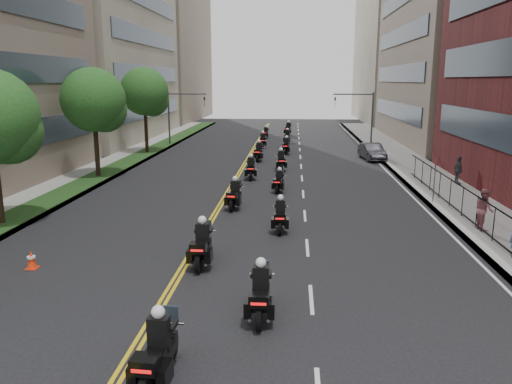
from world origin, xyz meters
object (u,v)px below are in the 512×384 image
(motorcycle_6, at_px, (251,169))
(pedestrian_c, at_px, (458,170))
(motorcycle_11, at_px, (287,137))
(motorcycle_12, at_px, (266,133))
(motorcycle_0, at_px, (158,354))
(motorcycle_10, at_px, (263,141))
(motorcycle_3, at_px, (280,217))
(parked_sedan, at_px, (372,152))
(motorcycle_9, at_px, (286,147))
(motorcycle_8, at_px, (259,153))
(motorcycle_7, at_px, (281,161))
(pedestrian_b, at_px, (484,209))
(traffic_cone, at_px, (31,260))
(motorcycle_4, at_px, (235,196))
(motorcycle_13, at_px, (288,130))
(motorcycle_5, at_px, (279,182))
(motorcycle_2, at_px, (202,246))
(motorcycle_1, at_px, (261,295))

(motorcycle_6, height_order, pedestrian_c, pedestrian_c)
(motorcycle_11, distance_m, motorcycle_12, 4.95)
(motorcycle_0, bearing_deg, motorcycle_10, 93.89)
(motorcycle_3, relative_size, parked_sedan, 0.52)
(motorcycle_0, height_order, motorcycle_6, motorcycle_0)
(motorcycle_9, bearing_deg, motorcycle_8, -111.51)
(motorcycle_7, height_order, pedestrian_b, pedestrian_b)
(motorcycle_11, bearing_deg, motorcycle_12, 125.88)
(motorcycle_6, relative_size, motorcycle_11, 1.07)
(motorcycle_8, relative_size, traffic_cone, 3.67)
(motorcycle_11, distance_m, traffic_cone, 39.10)
(motorcycle_4, relative_size, motorcycle_11, 1.06)
(motorcycle_4, distance_m, motorcycle_13, 36.57)
(motorcycle_5, bearing_deg, motorcycle_0, -88.21)
(motorcycle_7, height_order, motorcycle_9, motorcycle_7)
(motorcycle_5, relative_size, motorcycle_13, 0.82)
(motorcycle_13, bearing_deg, pedestrian_b, -69.32)
(pedestrian_c, bearing_deg, traffic_cone, 121.14)
(motorcycle_2, bearing_deg, motorcycle_9, 84.31)
(motorcycle_8, relative_size, pedestrian_b, 1.32)
(motorcycle_5, height_order, motorcycle_11, motorcycle_11)
(motorcycle_3, bearing_deg, motorcycle_10, 94.87)
(motorcycle_10, bearing_deg, motorcycle_5, -84.63)
(motorcycle_0, relative_size, motorcycle_3, 1.09)
(pedestrian_b, xyz_separation_m, traffic_cone, (-18.20, -5.83, -0.76))
(motorcycle_0, xyz_separation_m, motorcycle_13, (2.33, 52.48, 0.01))
(motorcycle_1, distance_m, motorcycle_11, 41.34)
(motorcycle_7, height_order, parked_sedan, motorcycle_7)
(motorcycle_6, relative_size, parked_sedan, 0.55)
(motorcycle_4, bearing_deg, motorcycle_10, 95.22)
(motorcycle_6, bearing_deg, motorcycle_12, 87.17)
(motorcycle_10, distance_m, parked_sedan, 12.29)
(motorcycle_2, relative_size, motorcycle_8, 1.02)
(motorcycle_12, height_order, parked_sedan, motorcycle_12)
(pedestrian_c, bearing_deg, motorcycle_3, 126.23)
(motorcycle_2, xyz_separation_m, motorcycle_4, (0.22, 8.54, -0.04))
(motorcycle_2, relative_size, motorcycle_5, 1.22)
(motorcycle_2, distance_m, motorcycle_9, 29.22)
(motorcycle_1, distance_m, motorcycle_13, 49.11)
(motorcycle_7, bearing_deg, motorcycle_9, 83.22)
(motorcycle_1, bearing_deg, motorcycle_2, 120.48)
(motorcycle_7, distance_m, motorcycle_11, 16.82)
(motorcycle_8, height_order, motorcycle_12, motorcycle_8)
(motorcycle_2, xyz_separation_m, motorcycle_5, (2.50, 12.85, -0.13))
(motorcycle_1, height_order, motorcycle_2, motorcycle_2)
(motorcycle_12, bearing_deg, traffic_cone, -92.22)
(motorcycle_7, distance_m, motorcycle_8, 4.70)
(motorcycle_0, xyz_separation_m, motorcycle_4, (-0.12, 15.99, -0.03))
(motorcycle_3, distance_m, motorcycle_9, 24.51)
(motorcycle_13, bearing_deg, motorcycle_1, -82.67)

